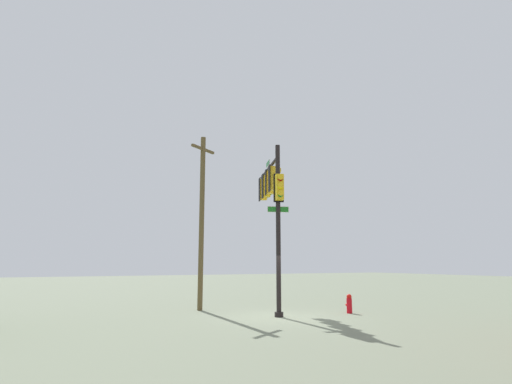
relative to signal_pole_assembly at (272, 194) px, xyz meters
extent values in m
plane|color=slate|center=(-1.45, 0.53, -5.40)|extent=(120.00, 120.00, 0.00)
cylinder|color=black|center=(-1.45, 0.53, -1.75)|extent=(0.20, 0.20, 7.30)
cylinder|color=black|center=(-1.45, 0.53, -5.30)|extent=(0.36, 0.36, 0.20)
cylinder|color=black|center=(0.73, -0.23, 1.37)|extent=(4.40, 1.66, 0.14)
cylinder|color=black|center=(-0.47, 0.19, 0.87)|extent=(2.02, 0.77, 1.07)
cube|color=yellow|center=(-0.48, 0.19, 0.62)|extent=(0.43, 0.45, 1.10)
cube|color=black|center=(-0.41, 0.38, 0.62)|extent=(0.43, 0.19, 1.22)
sphere|color=maroon|center=(-0.55, 0.00, 0.96)|extent=(0.22, 0.22, 0.22)
cylinder|color=yellow|center=(-0.57, -0.05, 1.01)|extent=(0.27, 0.21, 0.23)
sphere|color=#FFFC14|center=(-0.55, 0.00, 0.62)|extent=(0.22, 0.22, 0.22)
cylinder|color=yellow|center=(-0.57, -0.05, 0.67)|extent=(0.27, 0.21, 0.23)
sphere|color=#0B621E|center=(-0.55, 0.00, 0.28)|extent=(0.22, 0.22, 0.22)
cylinder|color=yellow|center=(-0.57, -0.05, 0.33)|extent=(0.27, 0.21, 0.23)
cube|color=yellow|center=(0.49, -0.15, 0.62)|extent=(0.43, 0.45, 1.10)
cube|color=black|center=(0.56, 0.04, 0.62)|extent=(0.42, 0.20, 1.22)
sphere|color=maroon|center=(0.41, -0.33, 0.96)|extent=(0.22, 0.22, 0.22)
cylinder|color=yellow|center=(0.39, -0.39, 1.01)|extent=(0.27, 0.22, 0.23)
sphere|color=#FFFC14|center=(0.41, -0.33, 0.62)|extent=(0.22, 0.22, 0.22)
cylinder|color=yellow|center=(0.39, -0.39, 0.67)|extent=(0.27, 0.22, 0.23)
sphere|color=#0B621E|center=(0.41, -0.33, 0.28)|extent=(0.22, 0.22, 0.22)
cylinder|color=yellow|center=(0.39, -0.39, 0.33)|extent=(0.27, 0.22, 0.23)
cube|color=yellow|center=(1.45, -0.49, 0.62)|extent=(0.42, 0.45, 1.10)
cube|color=black|center=(1.52, -0.30, 0.62)|extent=(0.43, 0.18, 1.22)
sphere|color=maroon|center=(1.39, -0.67, 0.96)|extent=(0.22, 0.22, 0.22)
cylinder|color=yellow|center=(1.37, -0.73, 1.01)|extent=(0.26, 0.21, 0.23)
sphere|color=#FFFC14|center=(1.39, -0.67, 0.62)|extent=(0.22, 0.22, 0.22)
cylinder|color=yellow|center=(1.37, -0.73, 0.67)|extent=(0.26, 0.21, 0.23)
sphere|color=#0B621E|center=(1.39, -0.67, 0.28)|extent=(0.22, 0.22, 0.22)
cylinder|color=yellow|center=(1.37, -0.73, 0.33)|extent=(0.26, 0.21, 0.23)
cube|color=yellow|center=(2.42, -0.82, 0.62)|extent=(0.42, 0.45, 1.10)
cube|color=black|center=(2.49, -0.64, 0.62)|extent=(0.43, 0.19, 1.22)
sphere|color=maroon|center=(2.35, -1.01, 0.96)|extent=(0.22, 0.22, 0.22)
cylinder|color=yellow|center=(2.33, -1.07, 1.01)|extent=(0.26, 0.21, 0.23)
sphere|color=#FFFC14|center=(2.35, -1.01, 0.62)|extent=(0.22, 0.22, 0.22)
cylinder|color=yellow|center=(2.33, -1.07, 0.67)|extent=(0.26, 0.21, 0.23)
sphere|color=#0B621E|center=(2.35, -1.01, 0.28)|extent=(0.22, 0.22, 0.22)
cylinder|color=yellow|center=(2.33, -1.07, 0.33)|extent=(0.26, 0.21, 0.23)
cube|color=yellow|center=(-1.78, 0.65, -0.03)|extent=(0.45, 0.42, 1.10)
cube|color=black|center=(-1.59, 0.58, -0.03)|extent=(0.18, 0.43, 1.22)
sphere|color=maroon|center=(-1.97, 0.71, 0.31)|extent=(0.22, 0.22, 0.22)
cylinder|color=yellow|center=(-2.02, 0.73, 0.36)|extent=(0.21, 0.26, 0.23)
sphere|color=#FFFC14|center=(-1.97, 0.71, -0.03)|extent=(0.22, 0.22, 0.22)
cylinder|color=yellow|center=(-2.02, 0.73, 0.02)|extent=(0.21, 0.26, 0.23)
sphere|color=#0B621E|center=(-1.97, 0.71, -0.37)|extent=(0.22, 0.22, 0.22)
cylinder|color=yellow|center=(-2.02, 0.73, -0.32)|extent=(0.21, 0.26, 0.23)
cube|color=white|center=(0.95, -0.31, 1.67)|extent=(0.89, 0.33, 0.26)
cube|color=#1E6932|center=(0.95, -0.31, 1.67)|extent=(0.86, 0.33, 0.22)
cube|color=white|center=(-1.45, 0.53, -0.93)|extent=(0.33, 0.89, 0.26)
cube|color=#1D7522|center=(-1.45, 0.53, -0.93)|extent=(0.33, 0.86, 0.22)
cylinder|color=brown|center=(2.38, 2.59, -1.20)|extent=(0.24, 0.24, 8.39)
cube|color=brown|center=(2.38, 2.59, 2.40)|extent=(1.11, 1.56, 0.12)
cylinder|color=red|center=(-1.77, -2.89, -5.07)|extent=(0.24, 0.24, 0.65)
sphere|color=red|center=(-1.77, -2.89, -4.68)|extent=(0.22, 0.22, 0.22)
cylinder|color=red|center=(-1.62, -2.89, -5.04)|extent=(0.12, 0.10, 0.10)
camera|label=1|loc=(-17.26, 9.72, -3.18)|focal=30.13mm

